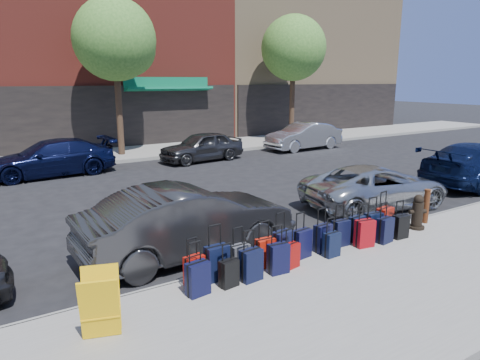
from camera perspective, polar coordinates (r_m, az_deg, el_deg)
ground at (r=12.91m, az=-5.40°, el=-3.47°), size 120.00×120.00×0.00m
sidewalk_near at (r=8.00m, az=16.55°, el=-14.26°), size 60.00×4.00×0.15m
sidewalk_far at (r=22.10m, az=-17.06°, el=3.19°), size 60.00×4.00×0.15m
curb_near at (r=9.31m, az=7.17°, el=-9.76°), size 60.00×0.08×0.15m
curb_far at (r=20.17m, az=-15.57°, el=2.38°), size 60.00×0.08×0.15m
building_right at (r=36.53m, az=4.95°, el=21.48°), size 15.00×12.12×18.00m
tree_center at (r=21.56m, az=-15.97°, el=17.29°), size 3.80×3.80×7.27m
tree_right at (r=26.51m, az=7.39°, el=16.81°), size 3.80×3.80×7.27m
suitcase_front_0 at (r=7.74m, az=-6.11°, el=-11.87°), size 0.38×0.25×0.86m
suitcase_front_1 at (r=7.86m, az=-3.08°, el=-10.95°), size 0.43×0.24×1.03m
suitcase_front_2 at (r=8.14m, az=-0.04°, el=-10.42°), size 0.37×0.22×0.88m
suitcase_front_3 at (r=8.38m, az=3.40°, el=-9.65°), size 0.39×0.23×0.91m
suitcase_front_4 at (r=8.64m, az=5.67°, el=-8.78°), size 0.45×0.30×1.01m
suitcase_front_5 at (r=8.88m, az=8.25°, el=-8.36°), size 0.41×0.26×0.94m
suitcase_front_6 at (r=9.25m, az=11.00°, el=-7.57°), size 0.40×0.24×0.94m
suitcase_front_7 at (r=9.63m, az=13.28°, el=-6.88°), size 0.39×0.23×0.92m
suitcase_front_8 at (r=9.99m, az=15.30°, el=-6.27°), size 0.41×0.27×0.92m
suitcase_front_9 at (r=10.25m, az=17.35°, el=-5.83°), size 0.42×0.25×0.97m
suitcase_front_10 at (r=10.61m, az=18.68°, el=-5.18°), size 0.46×0.30×1.03m
suitcase_back_0 at (r=7.39m, az=-5.65°, el=-12.94°), size 0.42×0.28×0.93m
suitcase_back_1 at (r=7.64m, az=-1.49°, el=-12.33°), size 0.35×0.24×0.79m
suitcase_back_2 at (r=7.84m, az=1.50°, el=-11.26°), size 0.42×0.27×0.95m
suitcase_back_3 at (r=8.15m, az=5.13°, el=-10.37°), size 0.40×0.25×0.92m
suitcase_back_4 at (r=8.41m, az=6.83°, el=-9.96°), size 0.35×0.25×0.78m
suitcase_back_6 at (r=9.04m, az=12.12°, el=-8.40°), size 0.35×0.21×0.82m
suitcase_back_8 at (r=9.71m, az=16.27°, el=-6.84°), size 0.44×0.30×0.96m
suitcase_back_9 at (r=10.09m, az=18.75°, el=-6.34°), size 0.41×0.27×0.92m
suitcase_back_10 at (r=10.48m, az=20.59°, el=-5.82°), size 0.38×0.23×0.88m
fire_hydrant at (r=11.26m, az=22.58°, el=-4.07°), size 0.43×0.38×0.85m
bollard at (r=11.77m, az=23.59°, el=-3.16°), size 0.16×0.16×0.87m
display_rack at (r=6.55m, az=-18.11°, el=-15.47°), size 0.67×0.71×0.94m
car_near_1 at (r=9.18m, az=-6.88°, el=-5.48°), size 4.71×1.83×1.53m
car_near_2 at (r=13.23m, az=17.65°, el=-0.83°), size 4.72×2.63×1.25m
car_far_1 at (r=18.33m, az=-23.95°, el=2.69°), size 4.99×2.27×1.42m
car_far_2 at (r=19.98m, az=-5.11°, el=4.48°), size 4.14×2.03×1.36m
car_far_3 at (r=23.55m, az=8.50°, el=5.82°), size 4.48×1.72×1.46m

